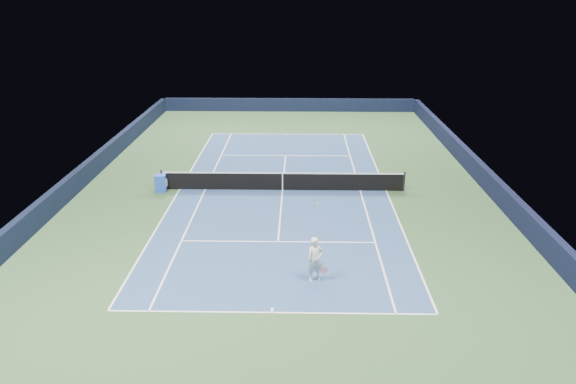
{
  "coord_description": "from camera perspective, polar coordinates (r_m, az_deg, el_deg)",
  "views": [
    {
      "loc": [
        0.87,
        -27.94,
        10.22
      ],
      "look_at": [
        0.35,
        -3.0,
        1.0
      ],
      "focal_mm": 35.0,
      "sensor_mm": 36.0,
      "label": 1
    }
  ],
  "objects": [
    {
      "name": "baseline_far",
      "position": [
        41.12,
        -0.06,
        5.91
      ],
      "size": [
        10.97,
        0.08,
        0.0
      ],
      "primitive_type": "cube",
      "color": "white",
      "rests_on": "ground"
    },
    {
      "name": "sideline_singles_left",
      "position": [
        30.16,
        -8.4,
        0.27
      ],
      "size": [
        0.08,
        23.77,
        0.0
      ],
      "primitive_type": "cube",
      "color": "white",
      "rests_on": "ground"
    },
    {
      "name": "service_line_near",
      "position": [
        23.85,
        -1.02,
        -5.06
      ],
      "size": [
        8.23,
        0.08,
        0.0
      ],
      "primitive_type": "cube",
      "color": "white",
      "rests_on": "ground"
    },
    {
      "name": "center_service_line",
      "position": [
        29.76,
        -0.56,
        0.22
      ],
      "size": [
        0.08,
        12.8,
        0.0
      ],
      "primitive_type": "cube",
      "color": "white",
      "rests_on": "ground"
    },
    {
      "name": "baseline_near",
      "position": [
        19.04,
        -1.65,
        -12.15
      ],
      "size": [
        10.97,
        0.08,
        0.0
      ],
      "primitive_type": "cube",
      "color": "white",
      "rests_on": "ground"
    },
    {
      "name": "court_surface",
      "position": [
        29.76,
        -0.56,
        0.21
      ],
      "size": [
        10.97,
        23.77,
        0.01
      ],
      "primitive_type": "cube",
      "color": "navy",
      "rests_on": "ground"
    },
    {
      "name": "ground",
      "position": [
        29.76,
        -0.56,
        0.2
      ],
      "size": [
        40.0,
        40.0,
        0.0
      ],
      "primitive_type": "plane",
      "color": "#2C4A28",
      "rests_on": "ground"
    },
    {
      "name": "center_mark_near",
      "position": [
        19.17,
        -1.63,
        -11.9
      ],
      "size": [
        0.08,
        0.3,
        0.0
      ],
      "primitive_type": "cube",
      "color": "white",
      "rests_on": "ground"
    },
    {
      "name": "sideline_singles_right",
      "position": [
        29.92,
        7.34,
        0.16
      ],
      "size": [
        0.08,
        23.77,
        0.0
      ],
      "primitive_type": "cube",
      "color": "white",
      "rests_on": "ground"
    },
    {
      "name": "wall_left",
      "position": [
        31.79,
        -20.46,
        1.26
      ],
      "size": [
        0.35,
        40.0,
        1.1
      ],
      "primitive_type": "cube",
      "color": "black",
      "rests_on": "ground"
    },
    {
      "name": "service_line_far",
      "position": [
        35.83,
        -0.25,
        3.73
      ],
      "size": [
        8.23,
        0.08,
        0.0
      ],
      "primitive_type": "cube",
      "color": "white",
      "rests_on": "ground"
    },
    {
      "name": "tennis_player",
      "position": [
        20.54,
        2.78,
        -6.87
      ],
      "size": [
        0.83,
        1.34,
        2.68
      ],
      "color": "silver",
      "rests_on": "ground"
    },
    {
      "name": "sideline_doubles_right",
      "position": [
        30.1,
        9.94,
        0.14
      ],
      "size": [
        0.08,
        23.77,
        0.0
      ],
      "primitive_type": "cube",
      "color": "white",
      "rests_on": "ground"
    },
    {
      "name": "wall_right",
      "position": [
        31.19,
        19.74,
        1.0
      ],
      "size": [
        0.35,
        40.0,
        1.1
      ],
      "primitive_type": "cube",
      "color": "black",
      "rests_on": "ground"
    },
    {
      "name": "wall_far",
      "position": [
        48.74,
        0.14,
        8.84
      ],
      "size": [
        22.0,
        0.35,
        1.1
      ],
      "primitive_type": "cube",
      "color": "black",
      "rests_on": "ground"
    },
    {
      "name": "sideline_doubles_left",
      "position": [
        30.41,
        -10.94,
        0.29
      ],
      "size": [
        0.08,
        23.77,
        0.0
      ],
      "primitive_type": "cube",
      "color": "white",
      "rests_on": "ground"
    },
    {
      "name": "sponsor_cube",
      "position": [
        30.16,
        -12.82,
        0.87
      ],
      "size": [
        0.62,
        0.56,
        0.91
      ],
      "color": "blue",
      "rests_on": "ground"
    },
    {
      "name": "center_mark_far",
      "position": [
        40.97,
        -0.07,
        5.86
      ],
      "size": [
        0.08,
        0.3,
        0.0
      ],
      "primitive_type": "cube",
      "color": "white",
      "rests_on": "ground"
    },
    {
      "name": "tennis_net",
      "position": [
        29.59,
        -0.56,
        1.12
      ],
      "size": [
        12.9,
        0.1,
        1.07
      ],
      "color": "black",
      "rests_on": "ground"
    }
  ]
}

